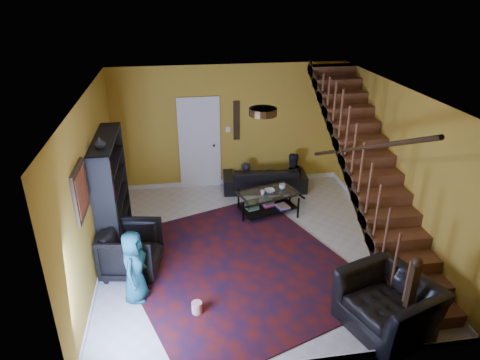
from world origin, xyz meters
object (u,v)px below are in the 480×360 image
object	(u,v)px
sofa	(265,178)
coffee_table	(268,201)
bookshelf	(112,193)
armchair_right	(388,304)
armchair_left	(132,250)

from	to	relation	value
sofa	coffee_table	bearing A→B (deg)	86.79
bookshelf	armchair_right	bearing A→B (deg)	-36.12
sofa	armchair_left	world-z (taller)	armchair_left
armchair_left	armchair_right	xyz separation A→B (m)	(3.55, -1.84, -0.02)
armchair_left	sofa	bearing A→B (deg)	-35.64
bookshelf	coffee_table	size ratio (longest dim) A/B	1.49
bookshelf	sofa	xyz separation A→B (m)	(3.14, 1.70, -0.69)
bookshelf	armchair_right	size ratio (longest dim) A/B	1.68
sofa	coffee_table	xyz separation A→B (m)	(-0.16, -1.11, -0.02)
bookshelf	armchair_left	world-z (taller)	bookshelf
bookshelf	sofa	distance (m)	3.64
sofa	armchair_right	distance (m)	4.62
bookshelf	sofa	world-z (taller)	bookshelf
armchair_right	coffee_table	xyz separation A→B (m)	(-0.93, 3.44, -0.13)
sofa	armchair_right	bearing A→B (deg)	104.78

